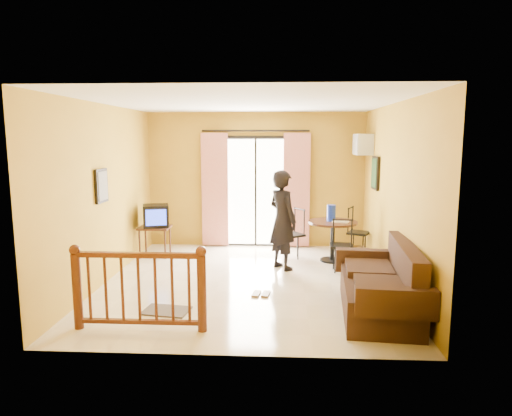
# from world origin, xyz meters

# --- Properties ---
(ground) EXTENTS (5.00, 5.00, 0.00)m
(ground) POSITION_xyz_m (0.00, 0.00, 0.00)
(ground) COLOR beige
(ground) RESTS_ON ground
(room_shell) EXTENTS (5.00, 5.00, 5.00)m
(room_shell) POSITION_xyz_m (0.00, 0.00, 1.70)
(room_shell) COLOR white
(room_shell) RESTS_ON ground
(balcony_door) EXTENTS (2.25, 0.14, 2.46)m
(balcony_door) POSITION_xyz_m (0.00, 2.43, 1.19)
(balcony_door) COLOR black
(balcony_door) RESTS_ON ground
(tv_table) EXTENTS (0.59, 0.49, 0.59)m
(tv_table) POSITION_xyz_m (-1.90, 1.50, 0.51)
(tv_table) COLOR black
(tv_table) RESTS_ON ground
(television) EXTENTS (0.57, 0.54, 0.42)m
(television) POSITION_xyz_m (-1.87, 1.50, 0.80)
(television) COLOR black
(television) RESTS_ON tv_table
(picture_left) EXTENTS (0.05, 0.42, 0.52)m
(picture_left) POSITION_xyz_m (-2.22, -0.20, 1.55)
(picture_left) COLOR black
(picture_left) RESTS_ON room_shell
(dining_table) EXTENTS (0.90, 0.90, 0.75)m
(dining_table) POSITION_xyz_m (1.49, 1.33, 0.60)
(dining_table) COLOR black
(dining_table) RESTS_ON ground
(water_jug) EXTENTS (0.16, 0.16, 0.31)m
(water_jug) POSITION_xyz_m (1.46, 1.34, 0.91)
(water_jug) COLOR #152EC4
(water_jug) RESTS_ON dining_table
(serving_tray) EXTENTS (0.33, 0.27, 0.02)m
(serving_tray) POSITION_xyz_m (1.61, 1.23, 0.76)
(serving_tray) COLOR beige
(serving_tray) RESTS_ON dining_table
(dining_chairs) EXTENTS (1.84, 1.59, 0.95)m
(dining_chairs) POSITION_xyz_m (1.45, 1.32, 0.00)
(dining_chairs) COLOR black
(dining_chairs) RESTS_ON ground
(air_conditioner) EXTENTS (0.31, 0.60, 0.40)m
(air_conditioner) POSITION_xyz_m (2.09, 1.95, 2.15)
(air_conditioner) COLOR silver
(air_conditioner) RESTS_ON room_shell
(botanical_print) EXTENTS (0.05, 0.50, 0.60)m
(botanical_print) POSITION_xyz_m (2.22, 1.30, 1.65)
(botanical_print) COLOR black
(botanical_print) RESTS_ON room_shell
(coffee_table) EXTENTS (0.46, 0.83, 0.37)m
(coffee_table) POSITION_xyz_m (1.85, 0.48, 0.25)
(coffee_table) COLOR black
(coffee_table) RESTS_ON ground
(bowl) EXTENTS (0.27, 0.27, 0.07)m
(bowl) POSITION_xyz_m (1.85, 0.69, 0.40)
(bowl) COLOR brown
(bowl) RESTS_ON coffee_table
(sofa) EXTENTS (1.05, 2.00, 0.92)m
(sofa) POSITION_xyz_m (1.86, -1.22, 0.35)
(sofa) COLOR #321D13
(sofa) RESTS_ON ground
(standing_person) EXTENTS (0.72, 0.75, 1.73)m
(standing_person) POSITION_xyz_m (0.56, 0.79, 0.87)
(standing_person) COLOR black
(standing_person) RESTS_ON ground
(stair_balustrade) EXTENTS (1.63, 0.13, 1.04)m
(stair_balustrade) POSITION_xyz_m (-1.15, -1.90, 0.56)
(stair_balustrade) COLOR #471E0F
(stair_balustrade) RESTS_ON ground
(doormat) EXTENTS (0.65, 0.48, 0.02)m
(doormat) POSITION_xyz_m (-0.98, -1.31, 0.01)
(doormat) COLOR #4F463F
(doormat) RESTS_ON ground
(sandals) EXTENTS (0.28, 0.26, 0.03)m
(sandals) POSITION_xyz_m (0.24, -0.60, 0.01)
(sandals) COLOR brown
(sandals) RESTS_ON ground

